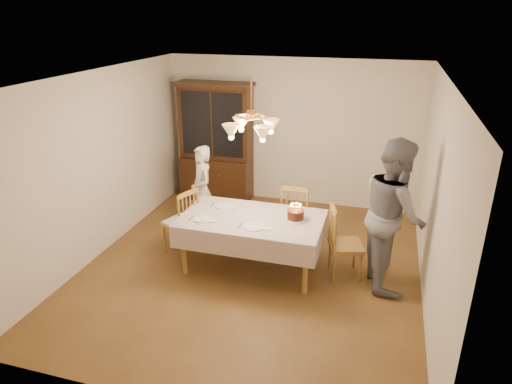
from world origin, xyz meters
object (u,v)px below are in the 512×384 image
(dining_table, at_px, (252,223))
(elderly_woman, at_px, (202,190))
(china_hutch, at_px, (216,144))
(chair_far_side, at_px, (296,217))
(birthday_cake, at_px, (296,215))

(dining_table, distance_m, elderly_woman, 1.35)
(china_hutch, distance_m, chair_far_side, 2.37)
(elderly_woman, xyz_separation_m, birthday_cake, (1.63, -0.73, 0.11))
(china_hutch, height_order, elderly_woman, china_hutch)
(china_hutch, height_order, chair_far_side, china_hutch)
(china_hutch, relative_size, birthday_cake, 7.20)
(china_hutch, distance_m, elderly_woman, 1.49)
(chair_far_side, relative_size, birthday_cake, 3.33)
(dining_table, height_order, chair_far_side, chair_far_side)
(dining_table, bearing_deg, chair_far_side, 62.02)
(china_hutch, xyz_separation_m, chair_far_side, (1.80, -1.42, -0.60))
(china_hutch, bearing_deg, birthday_cake, -48.10)
(chair_far_side, bearing_deg, china_hutch, 141.71)
(china_hutch, bearing_deg, elderly_woman, -78.30)
(dining_table, xyz_separation_m, chair_far_side, (0.44, 0.83, -0.24))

